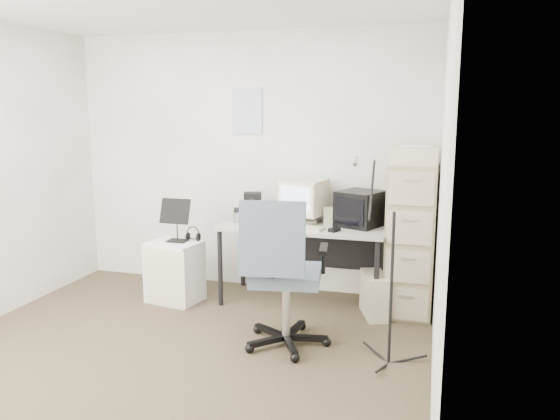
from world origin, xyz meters
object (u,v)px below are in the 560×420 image
(office_chair, at_px, (286,272))
(side_cart, at_px, (175,272))
(filing_cabinet, at_px, (410,239))
(desk, at_px, (303,263))

(office_chair, height_order, side_cart, office_chair)
(filing_cabinet, xyz_separation_m, desk, (-0.95, -0.03, -0.29))
(desk, distance_m, side_cart, 1.19)
(filing_cabinet, relative_size, desk, 0.87)
(filing_cabinet, xyz_separation_m, side_cart, (-2.10, -0.34, -0.37))
(filing_cabinet, bearing_deg, desk, -178.19)
(office_chair, bearing_deg, desk, 86.99)
(filing_cabinet, relative_size, side_cart, 2.31)
(office_chair, xyz_separation_m, side_cart, (-1.25, 0.65, -0.29))
(desk, relative_size, side_cart, 2.67)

